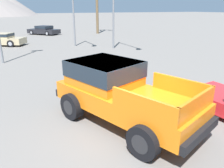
{
  "coord_description": "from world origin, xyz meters",
  "views": [
    {
      "loc": [
        -3.0,
        -5.36,
        3.47
      ],
      "look_at": [
        -0.01,
        1.08,
        0.99
      ],
      "focal_mm": 35.0,
      "sensor_mm": 36.0,
      "label": 1
    }
  ],
  "objects_px": {
    "parked_car_dark": "(44,30)",
    "parked_car_tan": "(1,39)",
    "traffic_light_crosswalk": "(77,2)",
    "orange_pickup_truck": "(117,89)"
  },
  "relations": [
    {
      "from": "orange_pickup_truck",
      "to": "traffic_light_crosswalk",
      "type": "distance_m",
      "value": 14.13
    },
    {
      "from": "orange_pickup_truck",
      "to": "parked_car_tan",
      "type": "height_order",
      "value": "orange_pickup_truck"
    },
    {
      "from": "parked_car_dark",
      "to": "parked_car_tan",
      "type": "relative_size",
      "value": 0.96
    },
    {
      "from": "parked_car_tan",
      "to": "traffic_light_crosswalk",
      "type": "bearing_deg",
      "value": -96.9
    },
    {
      "from": "parked_car_dark",
      "to": "parked_car_tan",
      "type": "distance_m",
      "value": 9.45
    },
    {
      "from": "parked_car_tan",
      "to": "parked_car_dark",
      "type": "bearing_deg",
      "value": -4.81
    },
    {
      "from": "parked_car_dark",
      "to": "traffic_light_crosswalk",
      "type": "bearing_deg",
      "value": -124.51
    },
    {
      "from": "parked_car_tan",
      "to": "traffic_light_crosswalk",
      "type": "xyz_separation_m",
      "value": [
        6.42,
        -4.56,
        3.3
      ]
    },
    {
      "from": "orange_pickup_truck",
      "to": "parked_car_dark",
      "type": "xyz_separation_m",
      "value": [
        1.57,
        26.0,
        -0.46
      ]
    },
    {
      "from": "parked_car_tan",
      "to": "traffic_light_crosswalk",
      "type": "distance_m",
      "value": 8.54
    }
  ]
}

